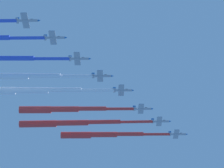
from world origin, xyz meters
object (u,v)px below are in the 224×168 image
(jet_starboard_inner, at_px, (62,109))
(jet_starboard_mid, at_px, (9,76))
(jet_lead, at_px, (101,135))
(jet_port_mid, at_px, (28,90))
(jet_port_inner, at_px, (68,123))

(jet_starboard_inner, bearing_deg, jet_starboard_mid, -23.83)
(jet_lead, xyz_separation_m, jet_port_mid, (43.66, -19.48, 1.44))
(jet_starboard_inner, xyz_separation_m, jet_starboard_mid, (28.93, -12.78, 1.22))
(jet_port_inner, height_order, jet_starboard_mid, jet_starboard_mid)
(jet_starboard_inner, distance_m, jet_port_mid, 19.30)
(jet_lead, xyz_separation_m, jet_port_inner, (15.56, -11.78, -0.08))
(jet_port_inner, xyz_separation_m, jet_starboard_mid, (40.76, -10.36, 0.43))
(jet_port_inner, bearing_deg, jet_port_mid, -15.32)
(jet_port_inner, bearing_deg, jet_starboard_inner, 11.56)
(jet_starboard_inner, relative_size, jet_port_mid, 0.89)
(jet_starboard_inner, xyz_separation_m, jet_port_mid, (16.27, -10.12, 2.31))
(jet_starboard_mid, bearing_deg, jet_lead, 158.54)
(jet_starboard_inner, distance_m, jet_starboard_mid, 31.65)
(jet_lead, distance_m, jet_port_mid, 47.83)
(jet_starboard_mid, bearing_deg, jet_port_inner, 165.74)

